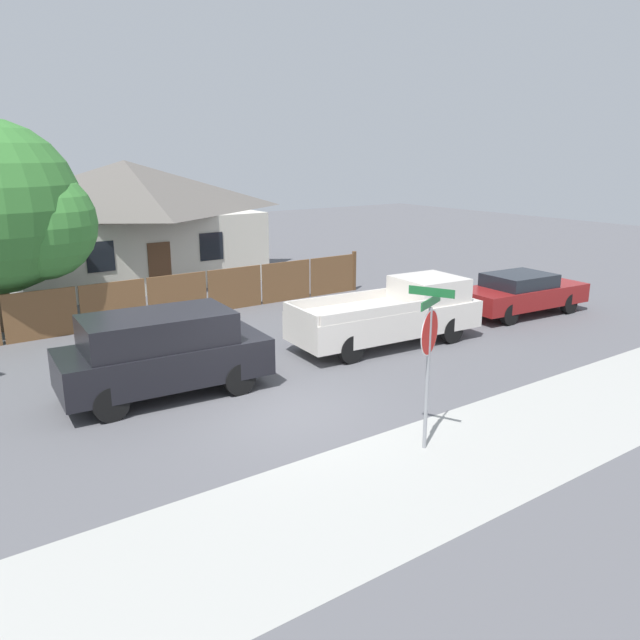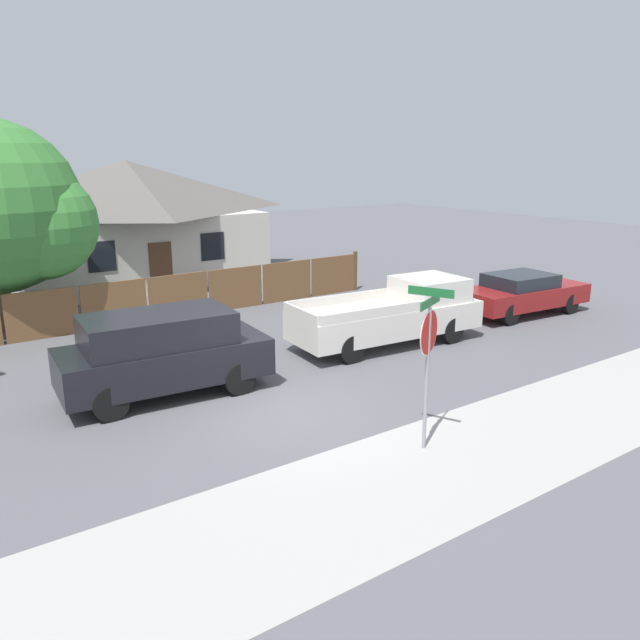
{
  "view_description": "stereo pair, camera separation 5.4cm",
  "coord_description": "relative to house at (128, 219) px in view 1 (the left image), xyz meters",
  "views": [
    {
      "loc": [
        -6.43,
        -10.38,
        5.29
      ],
      "look_at": [
        1.5,
        0.78,
        1.6
      ],
      "focal_mm": 35.0,
      "sensor_mm": 36.0,
      "label": 1
    },
    {
      "loc": [
        -6.39,
        -10.41,
        5.29
      ],
      "look_at": [
        1.5,
        0.78,
        1.6
      ],
      "focal_mm": 35.0,
      "sensor_mm": 36.0,
      "label": 2
    }
  ],
  "objects": [
    {
      "name": "red_suv",
      "position": [
        -3.85,
        -13.2,
        -1.57
      ],
      "size": [
        4.69,
        2.25,
        1.89
      ],
      "rotation": [
        0.0,
        0.0,
        -0.08
      ],
      "color": "black",
      "rests_on": "ground"
    },
    {
      "name": "wooden_fence",
      "position": [
        -0.87,
        -6.97,
        -1.86
      ],
      "size": [
        14.89,
        0.12,
        1.55
      ],
      "color": "brown",
      "rests_on": "ground"
    },
    {
      "name": "stop_sign",
      "position": [
        -0.95,
        -18.49,
        -0.54
      ],
      "size": [
        0.85,
        0.77,
        3.03
      ],
      "rotation": [
        0.0,
        0.0,
        0.44
      ],
      "color": "gray",
      "rests_on": "ground"
    },
    {
      "name": "oak_tree",
      "position": [
        -5.56,
        -5.53,
        1.04
      ],
      "size": [
        5.34,
        5.08,
        6.28
      ],
      "color": "brown",
      "rests_on": "ground"
    },
    {
      "name": "parked_sedan",
      "position": [
        8.73,
        -13.2,
        -1.85
      ],
      "size": [
        4.73,
        2.19,
        1.39
      ],
      "rotation": [
        0.0,
        0.0,
        -0.08
      ],
      "color": "maroon",
      "rests_on": "ground"
    },
    {
      "name": "house",
      "position": [
        0.0,
        0.0,
        0.0
      ],
      "size": [
        10.51,
        6.97,
        4.99
      ],
      "color": "beige",
      "rests_on": "ground"
    },
    {
      "name": "orange_pickup",
      "position": [
        2.97,
        -13.23,
        -1.72
      ],
      "size": [
        5.7,
        2.33,
        1.8
      ],
      "rotation": [
        0.0,
        0.0,
        -0.08
      ],
      "color": "silver",
      "rests_on": "ground"
    },
    {
      "name": "ground_plane",
      "position": [
        -2.2,
        -15.57,
        -2.59
      ],
      "size": [
        80.0,
        80.0,
        0.0
      ],
      "primitive_type": "plane",
      "color": "#56565B"
    },
    {
      "name": "sidewalk_strip",
      "position": [
        -2.2,
        -19.17,
        -2.58
      ],
      "size": [
        36.0,
        3.2,
        0.01
      ],
      "color": "#A3A39E",
      "rests_on": "ground"
    }
  ]
}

